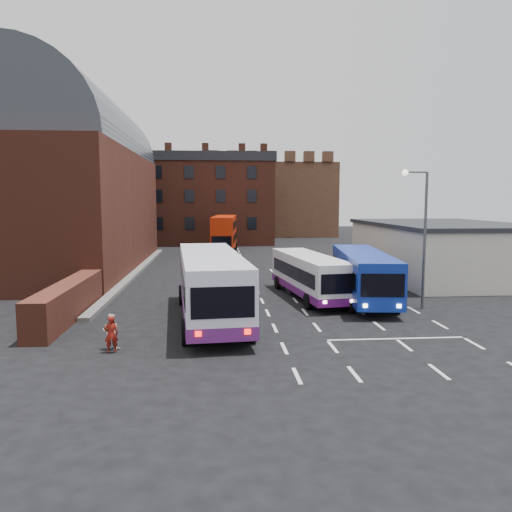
{
  "coord_description": "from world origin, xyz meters",
  "views": [
    {
      "loc": [
        -2.73,
        -23.45,
        5.95
      ],
      "look_at": [
        0.0,
        10.0,
        2.2
      ],
      "focal_mm": 35.0,
      "sensor_mm": 36.0,
      "label": 1
    }
  ],
  "objects": [
    {
      "name": "railway_station",
      "position": [
        -15.5,
        21.0,
        7.64
      ],
      "size": [
        12.0,
        28.0,
        16.0
      ],
      "color": "#602B1E",
      "rests_on": "ground"
    },
    {
      "name": "bus_white_inbound",
      "position": [
        2.95,
        6.29,
        1.55
      ],
      "size": [
        3.44,
        9.84,
        2.63
      ],
      "rotation": [
        0.0,
        0.0,
        3.27
      ],
      "color": "white",
      "rests_on": "ground"
    },
    {
      "name": "cream_building",
      "position": [
        15.0,
        14.0,
        2.16
      ],
      "size": [
        10.4,
        16.4,
        4.25
      ],
      "color": "beige",
      "rests_on": "ground"
    },
    {
      "name": "bus_blue",
      "position": [
        6.0,
        5.2,
        1.71
      ],
      "size": [
        3.65,
        10.8,
        2.89
      ],
      "rotation": [
        0.0,
        0.0,
        3.02
      ],
      "color": "navy",
      "rests_on": "ground"
    },
    {
      "name": "forecourt_wall",
      "position": [
        -10.2,
        2.0,
        0.9
      ],
      "size": [
        1.2,
        10.0,
        1.8
      ],
      "primitive_type": "cube",
      "color": "#602B1E",
      "rests_on": "ground"
    },
    {
      "name": "brick_terrace",
      "position": [
        -6.0,
        46.0,
        5.5
      ],
      "size": [
        22.0,
        10.0,
        11.0
      ],
      "primitive_type": "cube",
      "color": "brown",
      "rests_on": "ground"
    },
    {
      "name": "bus_white_outbound",
      "position": [
        -2.98,
        1.2,
        1.96
      ],
      "size": [
        3.85,
        12.38,
        3.32
      ],
      "rotation": [
        0.0,
        0.0,
        0.08
      ],
      "color": "white",
      "rests_on": "ground"
    },
    {
      "name": "pedestrian_beige",
      "position": [
        -6.94,
        -3.53,
        0.72
      ],
      "size": [
        0.79,
        0.66,
        1.45
      ],
      "primitive_type": "imported",
      "rotation": [
        0.0,
        0.0,
        2.97
      ],
      "color": "beige",
      "rests_on": "ground"
    },
    {
      "name": "castle_keep",
      "position": [
        6.0,
        66.0,
        6.0
      ],
      "size": [
        22.0,
        22.0,
        12.0
      ],
      "primitive_type": "cube",
      "color": "brown",
      "rests_on": "ground"
    },
    {
      "name": "pedestrian_red",
      "position": [
        -6.84,
        -3.99,
        0.73
      ],
      "size": [
        0.61,
        0.48,
        1.46
      ],
      "primitive_type": "imported",
      "rotation": [
        0.0,
        0.0,
        3.41
      ],
      "color": "maroon",
      "rests_on": "ground"
    },
    {
      "name": "bus_red_double",
      "position": [
        -1.72,
        33.22,
        2.22
      ],
      "size": [
        3.23,
        10.58,
        4.17
      ],
      "rotation": [
        0.0,
        0.0,
        3.07
      ],
      "color": "red",
      "rests_on": "ground"
    },
    {
      "name": "street_lamp",
      "position": [
        8.34,
        2.65,
        4.57
      ],
      "size": [
        1.53,
        0.42,
        7.57
      ],
      "rotation": [
        0.0,
        0.0,
        0.14
      ],
      "color": "#4A4B4C",
      "rests_on": "ground"
    },
    {
      "name": "ground",
      "position": [
        0.0,
        0.0,
        0.0
      ],
      "size": [
        180.0,
        180.0,
        0.0
      ],
      "primitive_type": "plane",
      "color": "black"
    }
  ]
}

